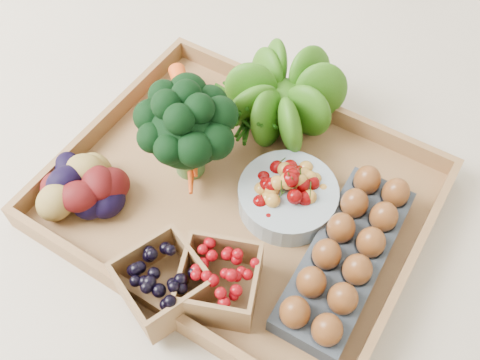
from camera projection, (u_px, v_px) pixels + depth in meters
The scene contains 10 objects.
ground at pixel (240, 202), 0.85m from camera, with size 4.00×4.00×0.00m, color beige.
tray at pixel (240, 199), 0.85m from camera, with size 0.55×0.45×0.01m, color #9B6E41.
carrots at pixel (191, 121), 0.90m from camera, with size 0.20×0.14×0.05m, color #E94C13, non-canonical shape.
lettuce at pixel (283, 92), 0.88m from camera, with size 0.13×0.13×0.13m, color #28580D.
broccoli at pixel (188, 145), 0.82m from camera, with size 0.16×0.16×0.12m, color black, non-canonical shape.
cherry_bowl at pixel (288, 197), 0.81m from camera, with size 0.15×0.15×0.04m, color #8C9EA5.
egg_carton at pixel (345, 258), 0.76m from camera, with size 0.10×0.29×0.03m, color #3B424C.
potatoes at pixel (82, 182), 0.80m from camera, with size 0.16×0.16×0.09m, color #460B0C, non-canonical shape.
punnet_blackberry at pixel (163, 283), 0.72m from camera, with size 0.10×0.10×0.07m, color black.
punnet_raspberry at pixel (219, 281), 0.72m from camera, with size 0.10×0.10×0.07m, color maroon.
Camera 1 is at (0.24, -0.39, 0.72)m, focal length 40.00 mm.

